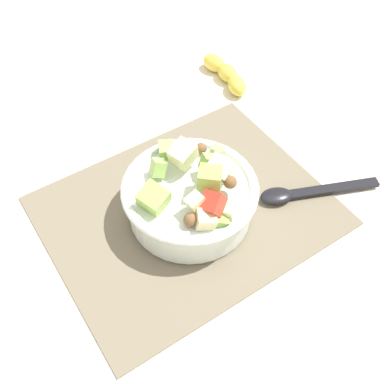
# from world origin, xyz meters

# --- Properties ---
(ground_plane) EXTENTS (2.40, 2.40, 0.00)m
(ground_plane) POSITION_xyz_m (0.00, 0.00, 0.00)
(ground_plane) COLOR silver
(placemat) EXTENTS (0.46, 0.37, 0.01)m
(placemat) POSITION_xyz_m (0.00, 0.00, 0.00)
(placemat) COLOR #756B56
(placemat) RESTS_ON ground_plane
(salad_bowl) EXTENTS (0.22, 0.22, 0.12)m
(salad_bowl) POSITION_xyz_m (-0.00, 0.01, 0.05)
(salad_bowl) COLOR white
(salad_bowl) RESTS_ON placemat
(serving_spoon) EXTENTS (0.21, 0.11, 0.01)m
(serving_spoon) POSITION_xyz_m (-0.18, 0.08, 0.01)
(serving_spoon) COLOR black
(serving_spoon) RESTS_ON placemat
(banana_whole) EXTENTS (0.06, 0.15, 0.04)m
(banana_whole) POSITION_xyz_m (-0.26, -0.25, 0.02)
(banana_whole) COLOR yellow
(banana_whole) RESTS_ON ground_plane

